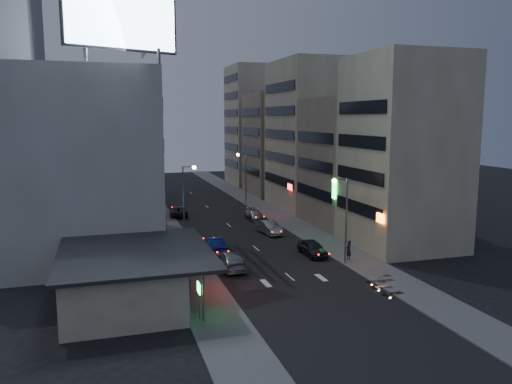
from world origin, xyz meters
name	(u,v)px	position (x,y,z in m)	size (l,w,h in m)	color
ground	(308,292)	(0.00, 0.00, 0.00)	(180.00, 180.00, 0.00)	black
sidewalk_left	(162,222)	(-8.00, 30.00, 0.06)	(4.00, 120.00, 0.12)	#4C4C4F
sidewalk_right	(277,215)	(8.00, 30.00, 0.06)	(4.00, 120.00, 0.12)	#4C4C4F
food_court	(123,276)	(-13.90, 2.00, 1.98)	(11.00, 13.00, 3.88)	beige
white_building	(83,162)	(-17.00, 20.00, 9.00)	(14.00, 24.00, 18.00)	#B9B9B3
shophouse_near	(403,152)	(15.00, 10.50, 10.00)	(10.00, 11.00, 20.00)	beige
shophouse_mid	(354,162)	(15.50, 22.00, 8.00)	(11.00, 12.00, 16.00)	gray
shophouse_far	(310,135)	(15.00, 35.00, 11.00)	(10.00, 14.00, 22.00)	beige
far_left_a	(99,142)	(-15.50, 45.00, 10.00)	(11.00, 10.00, 20.00)	#B9B9B3
far_left_b	(97,152)	(-16.00, 58.00, 7.50)	(12.00, 10.00, 15.00)	gray
far_right_a	(280,144)	(15.50, 50.00, 9.00)	(11.00, 12.00, 18.00)	gray
far_right_b	(259,126)	(16.00, 64.00, 12.00)	(12.00, 12.00, 24.00)	beige
billboard	(122,20)	(-12.99, 9.97, 21.66)	(9.52, 3.75, 6.20)	#595B60
street_lamp_right_near	(343,208)	(5.90, 6.00, 5.36)	(1.60, 0.44, 8.02)	#595B60
street_lamp_left	(187,190)	(-5.90, 22.00, 5.36)	(1.60, 0.44, 8.02)	#595B60
street_lamp_right_far	(243,171)	(5.90, 40.00, 5.36)	(1.60, 0.44, 8.02)	#595B60
parked_car_right_near	(313,248)	(4.56, 9.66, 0.77)	(1.82, 4.51, 1.54)	#2C2A30
parked_car_right_mid	(269,227)	(3.40, 19.81, 0.77)	(1.63, 4.66, 1.54)	#999BA0
parked_car_left	(178,211)	(-5.26, 33.81, 0.70)	(2.34, 5.07, 1.41)	#2B2A30
parked_car_right_far	(255,215)	(4.17, 28.19, 0.66)	(1.86, 4.57, 1.33)	#95989D
road_car_blue	(214,245)	(-4.57, 13.58, 0.81)	(1.71, 4.89, 1.61)	navy
road_car_silver	(230,260)	(-4.37, 7.81, 0.79)	(2.21, 5.45, 1.58)	gray
person	(349,250)	(7.14, 6.98, 1.05)	(0.68, 0.45, 1.86)	black
scooter_black_a	(400,284)	(6.82, -2.21, 0.73)	(2.01, 0.67, 1.23)	black
scooter_silver_a	(389,278)	(6.83, -0.73, 0.70)	(1.90, 0.63, 1.16)	#BABCC3
scooter_blue	(392,273)	(7.90, 0.63, 0.65)	(1.75, 0.58, 1.07)	navy
scooter_black_b	(384,273)	(7.10, 0.52, 0.70)	(1.91, 0.64, 1.17)	black
scooter_silver_b	(388,268)	(8.28, 1.83, 0.71)	(1.93, 0.64, 1.18)	#A0A2A8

